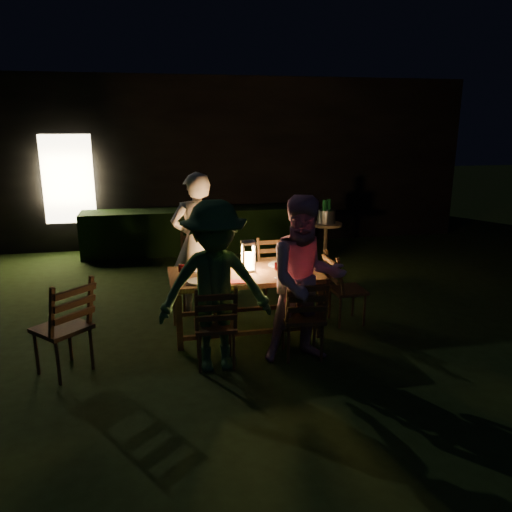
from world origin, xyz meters
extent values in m
plane|color=black|center=(0.00, 0.00, 0.00)|extent=(40.00, 40.00, 0.00)
cube|color=black|center=(0.00, 6.20, 1.60)|extent=(10.00, 4.00, 3.20)
cube|color=#FFE5B2|center=(-2.80, 4.21, 1.35)|extent=(0.90, 0.06, 1.60)
cube|color=black|center=(-0.50, 3.75, 0.40)|extent=(4.20, 0.70, 0.80)
cube|color=#462617|center=(-0.32, -0.12, 0.68)|extent=(1.71, 0.87, 0.06)
cube|color=#462617|center=(-1.09, -0.48, 0.31)|extent=(0.06, 0.06, 0.63)
cube|color=#462617|center=(-1.10, 0.22, 0.31)|extent=(0.06, 0.06, 0.63)
cube|color=#462617|center=(0.46, -0.46, 0.31)|extent=(0.06, 0.06, 0.63)
cube|color=#462617|center=(0.46, 0.24, 0.31)|extent=(0.06, 0.06, 0.63)
cube|color=#462617|center=(-0.76, -0.87, 0.41)|extent=(0.42, 0.40, 0.04)
cube|color=#462617|center=(-0.77, -1.05, 0.67)|extent=(0.41, 0.15, 0.48)
cube|color=#462617|center=(0.14, -0.86, 0.43)|extent=(0.45, 0.43, 0.04)
cube|color=#462617|center=(0.13, -1.04, 0.69)|extent=(0.43, 0.17, 0.49)
cube|color=#462617|center=(-0.78, 0.63, 0.47)|extent=(0.50, 0.48, 0.04)
cube|color=#462617|center=(-0.76, 0.82, 0.76)|extent=(0.47, 0.20, 0.54)
cube|color=#462617|center=(0.22, 0.64, 0.41)|extent=(0.42, 0.40, 0.04)
cube|color=#462617|center=(0.22, 0.81, 0.67)|extent=(0.41, 0.15, 0.48)
cube|color=#462617|center=(0.93, -0.10, 0.41)|extent=(0.39, 0.41, 0.04)
cube|color=#462617|center=(0.76, -0.11, 0.67)|extent=(0.15, 0.41, 0.47)
cube|color=#462617|center=(-2.21, -0.74, 0.46)|extent=(0.62, 0.62, 0.04)
cube|color=#462617|center=(-2.08, -0.88, 0.74)|extent=(0.43, 0.41, 0.53)
imported|color=beige|center=(-0.78, 0.70, 0.89)|extent=(0.65, 0.43, 1.78)
imported|color=#DC97B6|center=(0.14, -0.93, 0.84)|extent=(0.83, 0.65, 1.69)
imported|color=#2C592D|center=(-0.76, -0.94, 0.84)|extent=(1.09, 0.63, 1.67)
cube|color=white|center=(-0.27, -0.07, 0.72)|extent=(0.15, 0.15, 0.03)
cube|color=white|center=(-0.27, -0.07, 1.04)|extent=(0.16, 0.16, 0.03)
cylinder|color=#FF9E3F|center=(-0.27, -0.07, 0.84)|extent=(0.09, 0.09, 0.18)
cylinder|color=white|center=(-0.87, 0.10, 0.72)|extent=(0.25, 0.25, 0.01)
cylinder|color=white|center=(-0.86, -0.34, 0.72)|extent=(0.25, 0.25, 0.01)
cylinder|color=white|center=(0.13, 0.11, 0.72)|extent=(0.25, 0.25, 0.01)
cylinder|color=white|center=(0.14, -0.33, 0.72)|extent=(0.25, 0.25, 0.01)
cylinder|color=#0F471E|center=(-0.57, -0.12, 0.85)|extent=(0.07, 0.07, 0.28)
cube|color=red|center=(-0.46, -0.44, 0.71)|extent=(0.18, 0.14, 0.01)
cube|color=red|center=(0.24, -0.41, 0.71)|extent=(0.18, 0.14, 0.01)
cube|color=black|center=(-0.93, -0.42, 0.71)|extent=(0.14, 0.07, 0.01)
cylinder|color=olive|center=(1.51, 2.35, 0.71)|extent=(0.54, 0.54, 0.04)
cylinder|color=olive|center=(1.51, 2.35, 0.35)|extent=(0.06, 0.06, 0.71)
cylinder|color=#A5A8AD|center=(1.51, 2.35, 0.84)|extent=(0.30, 0.30, 0.22)
cylinder|color=#0F471E|center=(1.46, 2.31, 0.89)|extent=(0.07, 0.07, 0.32)
cylinder|color=#0F471E|center=(1.56, 2.39, 0.89)|extent=(0.07, 0.07, 0.32)
camera|label=1|loc=(-1.28, -5.43, 2.35)|focal=35.00mm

